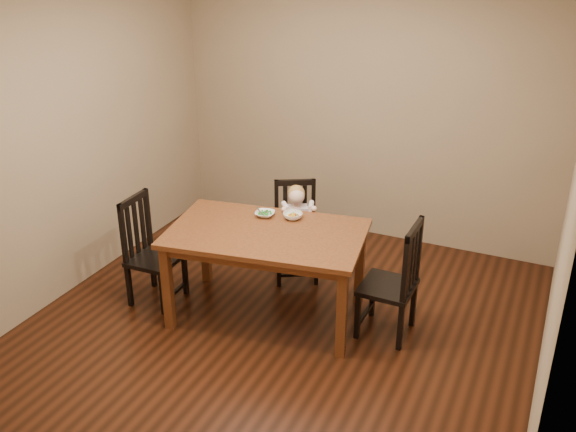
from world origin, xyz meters
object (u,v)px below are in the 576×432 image
at_px(chair_right, 394,282).
at_px(bowl_veg, 293,216).
at_px(dining_table, 266,241).
at_px(chair_left, 150,252).
at_px(chair_child, 296,232).
at_px(toddler, 296,223).
at_px(bowl_peas, 265,214).

relative_size(chair_right, bowl_veg, 6.06).
bearing_deg(dining_table, bowl_veg, 73.25).
relative_size(chair_left, bowl_veg, 5.89).
xyz_separation_m(chair_child, toddler, (0.02, -0.04, 0.12)).
bearing_deg(chair_child, toddler, 90.00).
distance_m(chair_right, bowl_peas, 1.23).
xyz_separation_m(chair_child, bowl_peas, (-0.08, -0.47, 0.37)).
xyz_separation_m(toddler, bowl_veg, (0.13, -0.38, 0.25)).
relative_size(dining_table, chair_left, 1.76).
distance_m(dining_table, bowl_peas, 0.32).
xyz_separation_m(chair_child, chair_left, (-0.97, -0.92, 0.02)).
bearing_deg(bowl_veg, chair_left, -155.82).
bearing_deg(toddler, chair_child, -90.00).
height_order(chair_child, chair_right, chair_right).
height_order(chair_child, chair_left, chair_left).
xyz_separation_m(chair_right, bowl_peas, (-1.18, 0.09, 0.33)).
xyz_separation_m(chair_right, bowl_veg, (-0.94, 0.14, 0.34)).
xyz_separation_m(dining_table, bowl_veg, (0.09, 0.31, 0.12)).
bearing_deg(chair_left, dining_table, 98.96).
bearing_deg(chair_left, toddler, 130.13).
xyz_separation_m(dining_table, chair_right, (1.04, 0.17, -0.22)).
xyz_separation_m(chair_left, bowl_peas, (0.89, 0.45, 0.35)).
bearing_deg(chair_right, chair_child, 63.95).
xyz_separation_m(bowl_peas, bowl_veg, (0.24, 0.05, 0.01)).
relative_size(dining_table, chair_right, 1.71).
bearing_deg(toddler, bowl_veg, 80.74).
bearing_deg(bowl_veg, toddler, 109.51).
height_order(chair_child, bowl_peas, chair_child).
relative_size(dining_table, bowl_peas, 10.49).
bearing_deg(dining_table, chair_right, 9.32).
bearing_deg(dining_table, bowl_peas, 118.57).
relative_size(toddler, bowl_veg, 2.89).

